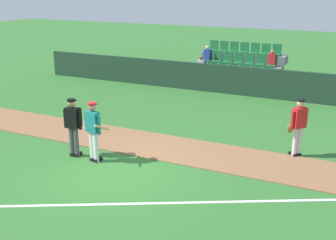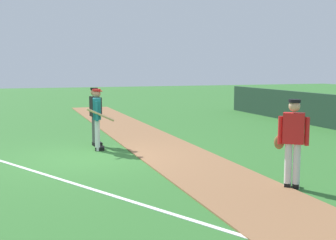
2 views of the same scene
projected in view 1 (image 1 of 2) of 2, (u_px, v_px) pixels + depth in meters
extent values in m
plane|color=#33702D|center=(113.00, 171.00, 11.73)|extent=(80.00, 80.00, 0.00)
cube|color=#936642|center=(151.00, 145.00, 13.63)|extent=(28.00, 2.06, 0.03)
cube|color=white|center=(209.00, 202.00, 10.06)|extent=(10.64, 5.73, 0.01)
cube|color=#1E3828|center=(226.00, 79.00, 19.84)|extent=(20.00, 0.16, 1.33)
cube|color=slate|center=(237.00, 82.00, 21.60)|extent=(4.45, 2.95, 0.30)
cube|color=slate|center=(233.00, 79.00, 20.77)|extent=(4.35, 0.85, 0.40)
cube|color=#1E6B38|center=(200.00, 71.00, 21.29)|extent=(0.44, 0.40, 0.08)
cube|color=#1E6B38|center=(202.00, 65.00, 21.40)|extent=(0.44, 0.08, 0.50)
cube|color=silver|center=(201.00, 65.00, 21.24)|extent=(0.32, 0.22, 0.52)
sphere|color=brown|center=(201.00, 58.00, 21.13)|extent=(0.20, 0.20, 0.20)
cube|color=#1E6B38|center=(211.00, 72.00, 21.06)|extent=(0.44, 0.40, 0.08)
cube|color=#1E6B38|center=(212.00, 66.00, 21.17)|extent=(0.44, 0.08, 0.50)
cube|color=#1E6B38|center=(221.00, 73.00, 20.83)|extent=(0.44, 0.40, 0.08)
cube|color=#1E6B38|center=(223.00, 67.00, 20.95)|extent=(0.44, 0.08, 0.50)
cube|color=#1E6B38|center=(232.00, 74.00, 20.61)|extent=(0.44, 0.40, 0.08)
cube|color=#1E6B38|center=(234.00, 68.00, 20.72)|extent=(0.44, 0.08, 0.50)
cube|color=#1E6B38|center=(243.00, 75.00, 20.38)|extent=(0.44, 0.40, 0.08)
cube|color=#1E6B38|center=(245.00, 69.00, 20.49)|extent=(0.44, 0.08, 0.50)
cube|color=#1E6B38|center=(255.00, 76.00, 20.15)|extent=(0.44, 0.40, 0.08)
cube|color=#1E6B38|center=(256.00, 70.00, 20.26)|extent=(0.44, 0.08, 0.50)
cube|color=#1E6B38|center=(266.00, 77.00, 19.92)|extent=(0.44, 0.40, 0.08)
cube|color=#1E6B38|center=(268.00, 71.00, 20.04)|extent=(0.44, 0.08, 0.50)
cube|color=slate|center=(238.00, 68.00, 21.37)|extent=(4.35, 0.85, 0.40)
cube|color=#1E6B38|center=(207.00, 60.00, 21.90)|extent=(0.44, 0.40, 0.08)
cube|color=#1E6B38|center=(208.00, 55.00, 22.01)|extent=(0.44, 0.08, 0.50)
cube|color=#263F99|center=(207.00, 54.00, 21.85)|extent=(0.32, 0.22, 0.52)
sphere|color=beige|center=(207.00, 48.00, 21.74)|extent=(0.20, 0.20, 0.20)
cube|color=#1E6B38|center=(217.00, 61.00, 21.67)|extent=(0.44, 0.40, 0.08)
cube|color=#1E6B38|center=(218.00, 56.00, 21.78)|extent=(0.44, 0.08, 0.50)
cube|color=#1E6B38|center=(227.00, 62.00, 21.44)|extent=(0.44, 0.40, 0.08)
cube|color=#1E6B38|center=(229.00, 56.00, 21.55)|extent=(0.44, 0.08, 0.50)
cube|color=#1E6B38|center=(238.00, 63.00, 21.21)|extent=(0.44, 0.40, 0.08)
cube|color=#1E6B38|center=(239.00, 57.00, 21.33)|extent=(0.44, 0.08, 0.50)
cube|color=#1E6B38|center=(249.00, 64.00, 20.99)|extent=(0.44, 0.40, 0.08)
cube|color=#1E6B38|center=(250.00, 58.00, 21.10)|extent=(0.44, 0.08, 0.50)
cube|color=#1E6B38|center=(260.00, 65.00, 20.76)|extent=(0.44, 0.40, 0.08)
cube|color=#1E6B38|center=(261.00, 59.00, 20.87)|extent=(0.44, 0.08, 0.50)
cube|color=#1E6B38|center=(271.00, 66.00, 20.53)|extent=(0.44, 0.40, 0.08)
cube|color=#1E6B38|center=(273.00, 60.00, 20.64)|extent=(0.44, 0.08, 0.50)
cube|color=red|center=(272.00, 59.00, 20.48)|extent=(0.32, 0.22, 0.52)
sphere|color=#9E7051|center=(272.00, 52.00, 20.38)|extent=(0.20, 0.20, 0.20)
cube|color=slate|center=(243.00, 57.00, 21.98)|extent=(4.35, 0.85, 0.40)
cube|color=#1E6B38|center=(213.00, 50.00, 22.50)|extent=(0.44, 0.40, 0.08)
cube|color=#1E6B38|center=(214.00, 45.00, 22.62)|extent=(0.44, 0.08, 0.50)
cube|color=#1E6B38|center=(223.00, 51.00, 22.28)|extent=(0.44, 0.40, 0.08)
cube|color=#1E6B38|center=(224.00, 46.00, 22.39)|extent=(0.44, 0.08, 0.50)
cube|color=#1E6B38|center=(233.00, 52.00, 22.05)|extent=(0.44, 0.40, 0.08)
cube|color=#1E6B38|center=(234.00, 46.00, 22.16)|extent=(0.44, 0.08, 0.50)
cube|color=#1E6B38|center=(243.00, 52.00, 21.82)|extent=(0.44, 0.40, 0.08)
cube|color=#1E6B38|center=(245.00, 47.00, 21.93)|extent=(0.44, 0.08, 0.50)
cube|color=#1E6B38|center=(254.00, 53.00, 21.59)|extent=(0.44, 0.40, 0.08)
cube|color=#1E6B38|center=(255.00, 48.00, 21.71)|extent=(0.44, 0.08, 0.50)
cube|color=#1E6B38|center=(265.00, 54.00, 21.37)|extent=(0.44, 0.40, 0.08)
cube|color=#1E6B38|center=(266.00, 48.00, 21.48)|extent=(0.44, 0.08, 0.50)
cube|color=#1E6B38|center=(276.00, 55.00, 21.14)|extent=(0.44, 0.40, 0.08)
cube|color=#1E6B38|center=(277.00, 49.00, 21.25)|extent=(0.44, 0.08, 0.50)
cylinder|color=white|center=(92.00, 146.00, 12.31)|extent=(0.14, 0.14, 0.90)
cylinder|color=white|center=(96.00, 147.00, 12.22)|extent=(0.14, 0.14, 0.90)
cube|color=black|center=(94.00, 158.00, 12.48)|extent=(0.17, 0.28, 0.10)
cube|color=black|center=(98.00, 160.00, 12.39)|extent=(0.17, 0.28, 0.10)
cube|color=#197075|center=(93.00, 122.00, 12.04)|extent=(0.43, 0.29, 0.60)
cylinder|color=#197075|center=(87.00, 122.00, 12.19)|extent=(0.09, 0.09, 0.55)
cylinder|color=#197075|center=(99.00, 125.00, 11.91)|extent=(0.09, 0.09, 0.55)
sphere|color=#9E7051|center=(92.00, 107.00, 11.90)|extent=(0.22, 0.22, 0.22)
cylinder|color=#B21919|center=(92.00, 104.00, 11.87)|extent=(0.23, 0.23, 0.06)
cube|color=#B21919|center=(94.00, 104.00, 11.96)|extent=(0.20, 0.15, 0.02)
cylinder|color=tan|center=(102.00, 128.00, 12.02)|extent=(0.15, 0.80, 0.41)
cylinder|color=#4C4C4C|center=(72.00, 142.00, 12.65)|extent=(0.14, 0.14, 0.90)
cylinder|color=#4C4C4C|center=(76.00, 142.00, 12.60)|extent=(0.14, 0.14, 0.90)
cube|color=black|center=(74.00, 154.00, 12.83)|extent=(0.14, 0.27, 0.10)
cube|color=black|center=(78.00, 154.00, 12.77)|extent=(0.14, 0.27, 0.10)
cube|color=black|center=(72.00, 118.00, 12.40)|extent=(0.42, 0.25, 0.60)
cylinder|color=black|center=(65.00, 118.00, 12.50)|extent=(0.09, 0.09, 0.55)
cylinder|color=black|center=(80.00, 120.00, 12.33)|extent=(0.09, 0.09, 0.55)
sphere|color=#9E7051|center=(71.00, 103.00, 12.26)|extent=(0.22, 0.22, 0.22)
cylinder|color=black|center=(71.00, 100.00, 12.23)|extent=(0.23, 0.23, 0.06)
cube|color=black|center=(73.00, 100.00, 12.33)|extent=(0.19, 0.13, 0.02)
cube|color=black|center=(75.00, 117.00, 12.51)|extent=(0.45, 0.12, 0.56)
cylinder|color=silver|center=(295.00, 142.00, 12.60)|extent=(0.14, 0.14, 0.90)
cylinder|color=silver|center=(299.00, 142.00, 12.66)|extent=(0.14, 0.14, 0.90)
cube|color=black|center=(292.00, 154.00, 12.77)|extent=(0.28, 0.26, 0.10)
cube|color=black|center=(297.00, 153.00, 12.83)|extent=(0.28, 0.26, 0.10)
cube|color=red|center=(299.00, 118.00, 12.40)|extent=(0.42, 0.45, 0.60)
cylinder|color=red|center=(292.00, 120.00, 12.31)|extent=(0.09, 0.09, 0.55)
cylinder|color=red|center=(306.00, 118.00, 12.52)|extent=(0.09, 0.09, 0.55)
sphere|color=tan|center=(301.00, 103.00, 12.27)|extent=(0.22, 0.22, 0.22)
cylinder|color=black|center=(301.00, 100.00, 12.24)|extent=(0.23, 0.23, 0.06)
cube|color=black|center=(299.00, 100.00, 12.33)|extent=(0.21, 0.22, 0.02)
ellipsoid|color=brown|center=(290.00, 128.00, 12.43)|extent=(0.22, 0.23, 0.28)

